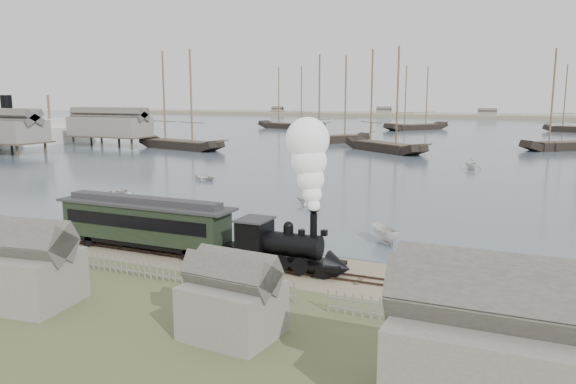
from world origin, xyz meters
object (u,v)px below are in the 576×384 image
at_px(locomotive, 303,205).
at_px(passenger_coach, 144,221).
at_px(beached_dinghy, 161,239).
at_px(steamship, 8,121).

xyz_separation_m(locomotive, passenger_coach, (-12.16, 0.00, -2.17)).
bearing_deg(beached_dinghy, steamship, 80.27).
xyz_separation_m(passenger_coach, steamship, (-78.10, 53.32, 3.38)).
distance_m(passenger_coach, beached_dinghy, 2.60).
bearing_deg(locomotive, steamship, 149.43).
xyz_separation_m(passenger_coach, beached_dinghy, (-0.13, 1.94, -1.74)).
distance_m(locomotive, passenger_coach, 12.35).
relative_size(passenger_coach, beached_dinghy, 3.66).
distance_m(locomotive, beached_dinghy, 13.04).
distance_m(passenger_coach, steamship, 94.62).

